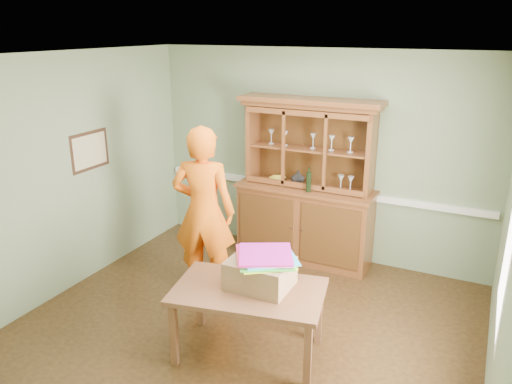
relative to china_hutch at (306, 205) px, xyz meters
The scene contains 14 objects.
floor 1.91m from the china_hutch, 88.38° to the right, with size 4.50×4.50×0.00m, color #4D3418.
ceiling 2.63m from the china_hutch, 88.38° to the right, with size 4.50×4.50×0.00m, color white.
wall_back 0.65m from the china_hutch, 78.26° to the left, with size 4.50×4.50×0.00m, color gray.
wall_left 2.88m from the china_hutch, 141.34° to the right, with size 4.00×4.00×0.00m, color gray.
wall_right 2.96m from the china_hutch, 37.43° to the right, with size 4.00×4.00×0.00m, color gray.
wall_front 3.81m from the china_hutch, 89.24° to the right, with size 4.50×4.50×0.00m, color gray.
chair_rail 0.27m from the china_hutch, 76.94° to the left, with size 4.41×0.05×0.08m, color white.
framed_map 2.74m from the china_hutch, 146.18° to the right, with size 0.03×0.60×0.46m.
window_panel 3.16m from the china_hutch, 42.11° to the right, with size 0.03×0.96×1.36m.
china_hutch is the anchor object (origin of this frame).
dining_table 2.19m from the china_hutch, 82.98° to the right, with size 1.49×1.06×0.68m.
cardboard_box 2.10m from the china_hutch, 80.82° to the right, with size 0.56×0.45×0.26m, color #A27B53.
kite_stack 2.08m from the china_hutch, 79.68° to the right, with size 0.65×0.65×0.05m.
person 1.52m from the china_hutch, 118.73° to the right, with size 0.71×0.47×1.95m, color orange.
Camera 1 is at (2.04, -3.98, 2.94)m, focal length 35.00 mm.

